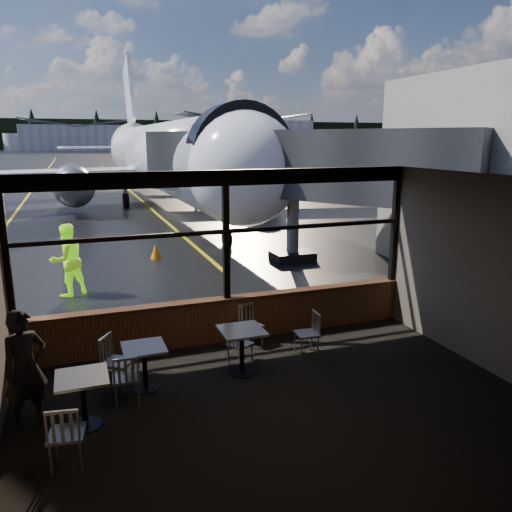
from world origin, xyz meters
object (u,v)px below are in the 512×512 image
chair_near_e (307,334)px  cone_nose (156,251)px  cafe_table_near (242,351)px  airliner (164,112)px  cafe_table_left (84,402)px  jet_bridge (284,197)px  chair_near_w (240,344)px  chair_near_n (251,325)px  passenger (25,369)px  cafe_table_mid (145,368)px  chair_mid_w (118,363)px  chair_left_s (67,434)px  chair_mid_s (126,378)px  ground_crew (67,260)px

chair_near_e → cone_nose: size_ratio=1.66×
cafe_table_near → cone_nose: (-0.06, 9.39, -0.15)m
airliner → cafe_table_left: 24.88m
jet_bridge → chair_near_w: jet_bridge is taller
chair_near_n → airliner: bearing=-109.5°
chair_near_n → passenger: size_ratio=0.48×
cafe_table_near → cafe_table_mid: cafe_table_near is taller
cafe_table_near → jet_bridge: bearing=61.7°
cafe_table_near → cafe_table_left: cafe_table_near is taller
airliner → cone_nose: airliner is taller
jet_bridge → cafe_table_near: (-3.79, -7.02, -1.83)m
cafe_table_near → chair_near_w: bearing=77.4°
chair_near_w → cone_nose: 9.06m
chair_near_w → chair_mid_w: 2.19m
chair_near_w → chair_left_s: 3.62m
chair_mid_s → chair_mid_w: bearing=101.0°
chair_near_e → ground_crew: size_ratio=0.45×
cafe_table_mid → cafe_table_left: (-0.98, -0.84, 0.02)m
chair_near_w → chair_mid_s: 2.23m
cafe_table_mid → airliner: bearing=79.0°
cafe_table_mid → cafe_table_left: bearing=-139.4°
airliner → chair_near_n: bearing=-96.3°
airliner → chair_left_s: airliner is taller
chair_near_n → chair_near_e: bearing=121.1°
chair_left_s → airliner: bearing=86.1°
jet_bridge → chair_mid_w: bearing=-130.6°
chair_mid_w → passenger: bearing=-31.5°
chair_near_w → chair_mid_w: bearing=-116.4°
chair_near_n → cone_nose: chair_near_n is taller
cafe_table_near → ground_crew: ground_crew is taller
jet_bridge → chair_near_w: (-3.71, -6.69, -1.84)m
airliner → chair_near_e: size_ratio=42.46×
cone_nose → chair_near_e: bearing=-80.9°
chair_mid_w → cafe_table_near: bearing=118.5°
chair_mid_w → passenger: size_ratio=0.54×
jet_bridge → chair_left_s: 11.15m
cafe_table_near → ground_crew: 6.62m
chair_near_e → chair_near_n: size_ratio=1.04×
chair_near_n → jet_bridge: bearing=-132.4°
cafe_table_mid → chair_near_e: 3.11m
chair_near_e → passenger: passenger is taller
cone_nose → jet_bridge: bearing=-31.7°
cafe_table_near → cafe_table_left: bearing=-162.6°
chair_near_w → chair_left_s: chair_left_s is taller
chair_near_n → chair_left_s: chair_left_s is taller
cafe_table_near → chair_near_e: chair_near_e is taller
jet_bridge → passenger: (-7.21, -7.51, -1.37)m
cafe_table_left → chair_mid_s: 0.79m
passenger → ground_crew: 6.45m
chair_near_e → chair_mid_s: bearing=105.1°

